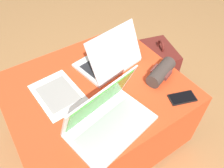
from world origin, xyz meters
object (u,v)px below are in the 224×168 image
at_px(wrist_brace, 161,72).
at_px(laptop_near, 107,118).
at_px(backpack, 157,70).
at_px(laptop_far, 110,59).
at_px(cell_phone, 182,98).
at_px(paper_sheet, 58,94).

bearing_deg(wrist_brace, laptop_near, -167.04).
distance_m(backpack, wrist_brace, 0.49).
height_order(laptop_far, cell_phone, laptop_far).
xyz_separation_m(laptop_near, wrist_brace, (0.41, 0.09, -0.01)).
bearing_deg(paper_sheet, cell_phone, -40.61).
xyz_separation_m(laptop_near, backpack, (0.67, 0.35, -0.33)).
bearing_deg(wrist_brace, backpack, 43.67).
distance_m(cell_phone, wrist_brace, 0.18).
distance_m(laptop_far, backpack, 0.55).
xyz_separation_m(laptop_near, paper_sheet, (-0.11, 0.29, -0.05)).
bearing_deg(cell_phone, backpack, 166.73).
bearing_deg(laptop_far, backpack, 172.27).
relative_size(laptop_near, wrist_brace, 1.97).
height_order(laptop_far, backpack, laptop_far).
bearing_deg(wrist_brace, cell_phone, -93.51).
bearing_deg(laptop_far, wrist_brace, 116.90).
bearing_deg(cell_phone, wrist_brace, -164.05).
relative_size(cell_phone, wrist_brace, 0.71).
xyz_separation_m(laptop_far, paper_sheet, (-0.34, -0.04, -0.05)).
distance_m(backpack, paper_sheet, 0.84).
height_order(laptop_near, paper_sheet, laptop_near).
distance_m(cell_phone, paper_sheet, 0.63).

